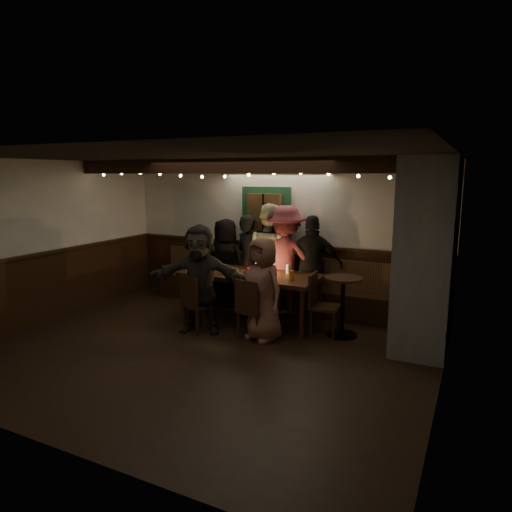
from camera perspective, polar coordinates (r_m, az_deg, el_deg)
The scene contains 13 objects.
room at distance 6.90m, azimuth 7.21°, elevation -0.72°, with size 6.02×5.01×2.62m.
dining_table at distance 7.35m, azimuth -0.72°, elevation -2.70°, with size 2.24×0.96×0.97m.
chair_near_left at distance 6.98m, azimuth -7.74°, elevation -5.50°, with size 0.50×0.50×0.88m.
chair_near_right at distance 6.60m, azimuth -0.67°, elevation -6.26°, with size 0.46×0.46×0.89m.
chair_end at distance 6.86m, azimuth 7.91°, elevation -5.52°, with size 0.45×0.45×0.93m.
high_top at distance 6.86m, azimuth 10.80°, elevation -5.28°, with size 0.56×0.56×0.89m.
person_a at distance 8.34m, azimuth -3.83°, elevation -0.75°, with size 0.77×0.50×1.58m, color black.
person_b at distance 8.15m, azimuth -0.90°, elevation -0.66°, with size 0.61×0.40×1.67m, color black.
person_c at distance 7.93m, azimuth 1.82°, elevation -0.20°, with size 0.91×0.71×1.88m, color beige.
person_d at distance 7.79m, azimuth 3.70°, elevation -0.51°, with size 1.20×0.69×1.86m, color maroon.
person_e at distance 7.70m, azimuth 7.09°, elevation -1.25°, with size 1.00×0.42×1.71m, color black.
person_f at distance 6.91m, azimuth -7.06°, elevation -2.83°, with size 1.53×0.49×1.65m, color black.
person_g at distance 6.54m, azimuth 0.83°, elevation -4.14°, with size 0.73×0.48×1.50m, color brown.
Camera 1 is at (3.26, -4.99, 2.37)m, focal length 32.00 mm.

